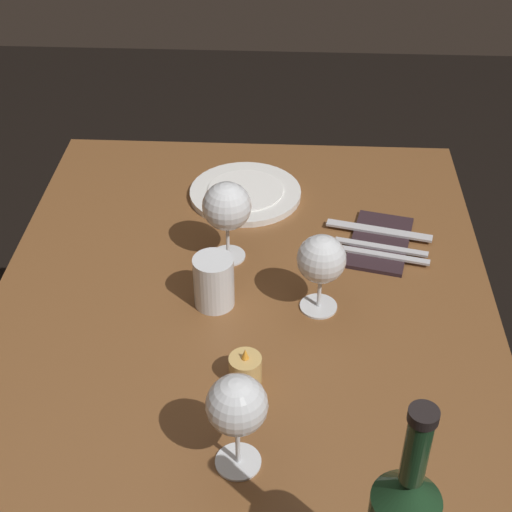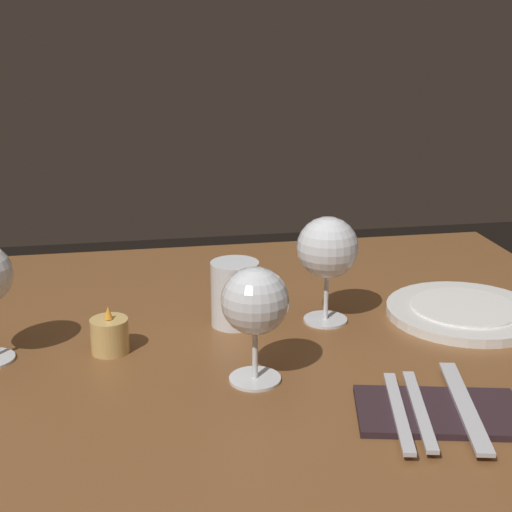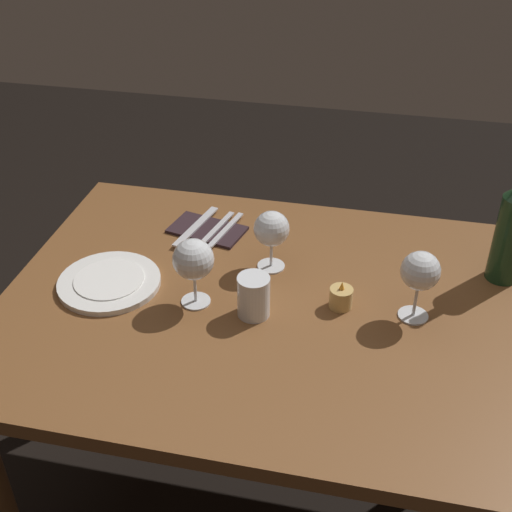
{
  "view_description": "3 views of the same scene",
  "coord_description": "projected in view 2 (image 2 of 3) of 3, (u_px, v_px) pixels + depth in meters",
  "views": [
    {
      "loc": [
        -0.94,
        -0.08,
        1.63
      ],
      "look_at": [
        0.05,
        -0.03,
        0.86
      ],
      "focal_mm": 53.27,
      "sensor_mm": 36.0,
      "label": 1
    },
    {
      "loc": [
        -0.08,
        -0.98,
        1.18
      ],
      "look_at": [
        0.1,
        0.03,
        0.85
      ],
      "focal_mm": 52.75,
      "sensor_mm": 36.0,
      "label": 2
    },
    {
      "loc": [
        -0.18,
        1.17,
        1.68
      ],
      "look_at": [
        0.08,
        -0.03,
        0.84
      ],
      "focal_mm": 47.22,
      "sensor_mm": 36.0,
      "label": 3
    }
  ],
  "objects": [
    {
      "name": "dining_table",
      "position": [
        192.0,
        397.0,
        1.09
      ],
      "size": [
        1.3,
        0.9,
        0.74
      ],
      "color": "brown",
      "rests_on": "ground"
    },
    {
      "name": "wine_glass_left",
      "position": [
        328.0,
        249.0,
        1.1
      ],
      "size": [
        0.09,
        0.09,
        0.16
      ],
      "color": "white",
      "rests_on": "dining_table"
    },
    {
      "name": "wine_glass_right",
      "position": [
        255.0,
        303.0,
        0.92
      ],
      "size": [
        0.08,
        0.08,
        0.15
      ],
      "color": "white",
      "rests_on": "dining_table"
    },
    {
      "name": "water_tumbler",
      "position": [
        235.0,
        296.0,
        1.11
      ],
      "size": [
        0.07,
        0.07,
        0.1
      ],
      "color": "white",
      "rests_on": "dining_table"
    },
    {
      "name": "votive_candle",
      "position": [
        110.0,
        336.0,
        1.02
      ],
      "size": [
        0.05,
        0.05,
        0.07
      ],
      "color": "#DBB266",
      "rests_on": "dining_table"
    },
    {
      "name": "dinner_plate",
      "position": [
        465.0,
        311.0,
        1.15
      ],
      "size": [
        0.24,
        0.24,
        0.02
      ],
      "color": "white",
      "rests_on": "dining_table"
    },
    {
      "name": "folded_napkin",
      "position": [
        439.0,
        412.0,
        0.87
      ],
      "size": [
        0.21,
        0.15,
        0.01
      ],
      "color": "#2D1E23",
      "rests_on": "dining_table"
    },
    {
      "name": "fork_inner",
      "position": [
        419.0,
        409.0,
        0.86
      ],
      "size": [
        0.05,
        0.18,
        0.0
      ],
      "color": "silver",
      "rests_on": "folded_napkin"
    },
    {
      "name": "fork_outer",
      "position": [
        398.0,
        411.0,
        0.86
      ],
      "size": [
        0.05,
        0.18,
        0.0
      ],
      "color": "silver",
      "rests_on": "folded_napkin"
    },
    {
      "name": "table_knife",
      "position": [
        464.0,
        405.0,
        0.87
      ],
      "size": [
        0.07,
        0.21,
        0.0
      ],
      "color": "silver",
      "rests_on": "folded_napkin"
    }
  ]
}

